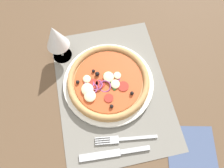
{
  "coord_description": "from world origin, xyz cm",
  "views": [
    {
      "loc": [
        -25.26,
        5.5,
        63.05
      ],
      "look_at": [
        0.56,
        0.0,
        2.78
      ],
      "focal_mm": 34.3,
      "sensor_mm": 36.0,
      "label": 1
    }
  ],
  "objects_px": {
    "fork": "(123,139)",
    "knife": "(114,153)",
    "plate": "(108,83)",
    "wine_glass": "(55,37)",
    "napkin": "(192,153)",
    "pizza": "(108,81)"
  },
  "relations": [
    {
      "from": "plate",
      "to": "napkin",
      "type": "relative_size",
      "value": 1.88
    },
    {
      "from": "fork",
      "to": "wine_glass",
      "type": "height_order",
      "value": "wine_glass"
    },
    {
      "from": "pizza",
      "to": "wine_glass",
      "type": "xyz_separation_m",
      "value": [
        0.14,
        0.13,
        0.07
      ]
    },
    {
      "from": "wine_glass",
      "to": "fork",
      "type": "bearing_deg",
      "value": -156.78
    },
    {
      "from": "fork",
      "to": "knife",
      "type": "relative_size",
      "value": 0.9
    },
    {
      "from": "fork",
      "to": "wine_glass",
      "type": "relative_size",
      "value": 1.21
    },
    {
      "from": "plate",
      "to": "fork",
      "type": "relative_size",
      "value": 1.58
    },
    {
      "from": "plate",
      "to": "pizza",
      "type": "height_order",
      "value": "pizza"
    },
    {
      "from": "fork",
      "to": "knife",
      "type": "bearing_deg",
      "value": 52.45
    },
    {
      "from": "plate",
      "to": "pizza",
      "type": "xyz_separation_m",
      "value": [
        -0.0,
        0.0,
        0.02
      ]
    },
    {
      "from": "pizza",
      "to": "fork",
      "type": "xyz_separation_m",
      "value": [
        -0.18,
        -0.01,
        -0.02
      ]
    },
    {
      "from": "napkin",
      "to": "pizza",
      "type": "bearing_deg",
      "value": 36.56
    },
    {
      "from": "pizza",
      "to": "fork",
      "type": "relative_size",
      "value": 1.42
    },
    {
      "from": "fork",
      "to": "napkin",
      "type": "distance_m",
      "value": 0.2
    },
    {
      "from": "wine_glass",
      "to": "plate",
      "type": "bearing_deg",
      "value": -136.49
    },
    {
      "from": "pizza",
      "to": "wine_glass",
      "type": "bearing_deg",
      "value": 42.99
    },
    {
      "from": "plate",
      "to": "knife",
      "type": "bearing_deg",
      "value": 172.49
    },
    {
      "from": "fork",
      "to": "napkin",
      "type": "height_order",
      "value": "fork"
    },
    {
      "from": "knife",
      "to": "fork",
      "type": "bearing_deg",
      "value": -131.45
    },
    {
      "from": "wine_glass",
      "to": "pizza",
      "type": "bearing_deg",
      "value": -137.01
    },
    {
      "from": "knife",
      "to": "napkin",
      "type": "relative_size",
      "value": 1.33
    },
    {
      "from": "pizza",
      "to": "napkin",
      "type": "relative_size",
      "value": 1.7
    }
  ]
}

